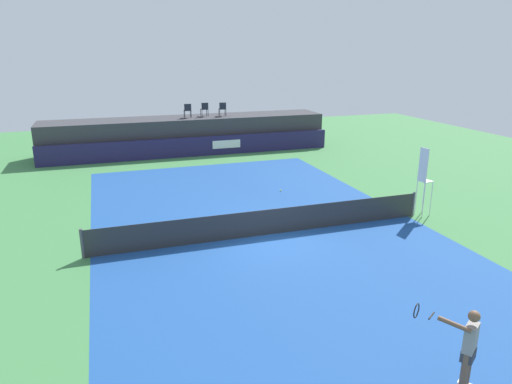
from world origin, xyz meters
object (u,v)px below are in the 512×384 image
spectator_chair_left (204,109)px  net_post_far (413,204)px  spectator_chair_far_left (188,110)px  tennis_player (467,348)px  spectator_chair_center (222,108)px  net_post_near (82,244)px  umpire_chair (424,177)px  tennis_ball (281,190)px

spectator_chair_left → net_post_far: 16.26m
spectator_chair_left → net_post_far: (4.98, -15.32, -2.19)m
net_post_far → spectator_chair_left: bearing=108.0°
spectator_chair_far_left → tennis_player: (0.86, -23.76, -1.73)m
spectator_chair_center → spectator_chair_left: bearing=167.2°
spectator_chair_center → net_post_near: spectator_chair_center is taller
umpire_chair → net_post_near: bearing=179.9°
umpire_chair → tennis_ball: bearing=130.2°
net_post_near → tennis_player: tennis_player is taller
spectator_chair_left → spectator_chair_far_left: bearing=-166.0°
net_post_far → net_post_near: bearing=180.0°
spectator_chair_far_left → tennis_player: bearing=-87.9°
spectator_chair_center → net_post_near: (-8.55, -15.06, -2.19)m
spectator_chair_far_left → net_post_near: 16.42m
spectator_chair_far_left → net_post_far: spectator_chair_far_left is taller
tennis_ball → spectator_chair_left: bearing=96.8°
spectator_chair_left → spectator_chair_center: 1.17m
umpire_chair → net_post_far: 1.14m
net_post_near → spectator_chair_far_left: bearing=67.4°
tennis_ball → net_post_far: bearing=-52.3°
net_post_far → tennis_player: size_ratio=0.56×
spectator_chair_left → net_post_far: size_ratio=0.89×
spectator_chair_left → spectator_chair_center: (1.14, -0.26, 0.00)m
spectator_chair_left → tennis_player: 24.12m
net_post_far → tennis_ball: (-3.74, 4.84, -0.46)m
tennis_ball → net_post_near: bearing=-150.8°
spectator_chair_far_left → spectator_chair_left: size_ratio=1.00×
spectator_chair_center → tennis_ball: size_ratio=13.06×
spectator_chair_center → umpire_chair: (4.20, -15.08, -1.11)m
tennis_ball → spectator_chair_far_left: bearing=103.3°
net_post_far → umpire_chair: bearing=-2.5°
tennis_player → net_post_near: bearing=129.1°
net_post_near → umpire_chair: bearing=-0.1°
net_post_near → net_post_far: bearing=0.0°
umpire_chair → tennis_ball: 6.54m
spectator_chair_left → tennis_player: bearing=-90.7°
tennis_player → net_post_far: bearing=58.8°
umpire_chair → net_post_far: (-0.36, 0.02, -1.09)m
net_post_far → tennis_player: tennis_player is taller
spectator_chair_center → umpire_chair: 15.69m
spectator_chair_far_left → net_post_far: size_ratio=0.89×
spectator_chair_center → net_post_far: spectator_chair_center is taller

